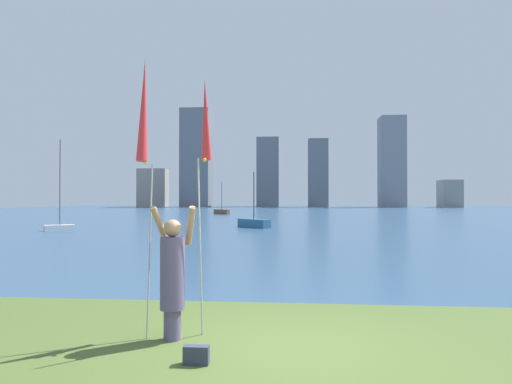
{
  "coord_description": "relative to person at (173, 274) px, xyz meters",
  "views": [
    {
      "loc": [
        0.13,
        -6.2,
        2.06
      ],
      "look_at": [
        -1.85,
        15.26,
        2.35
      ],
      "focal_mm": 31.64,
      "sensor_mm": 36.0,
      "label": 1
    }
  ],
  "objects": [
    {
      "name": "ground",
      "position": [
        1.69,
        50.7,
        -1.02
      ],
      "size": [
        120.0,
        138.0,
        0.12
      ],
      "color": "#475B28"
    },
    {
      "name": "person",
      "position": [
        0.0,
        0.0,
        0.0
      ],
      "size": [
        0.71,
        0.53,
        1.95
      ],
      "rotation": [
        0.0,
        0.0,
        0.3
      ],
      "color": "#594C72",
      "rests_on": "ground"
    },
    {
      "name": "kite_flag_left",
      "position": [
        -0.38,
        -0.17,
        2.3
      ],
      "size": [
        0.16,
        0.56,
        4.1
      ],
      "color": "#B2B2B7",
      "rests_on": "ground"
    },
    {
      "name": "kite_flag_right",
      "position": [
        0.38,
        0.48,
        2.23
      ],
      "size": [
        0.16,
        0.7,
        3.91
      ],
      "color": "#B2B2B7",
      "rests_on": "ground"
    },
    {
      "name": "bag",
      "position": [
        0.56,
        -0.93,
        -0.84
      ],
      "size": [
        0.32,
        0.13,
        0.23
      ],
      "color": "#33384C",
      "rests_on": "ground"
    },
    {
      "name": "sailboat_0",
      "position": [
        -7.83,
        50.51,
        -0.61
      ],
      "size": [
        2.28,
        1.85,
        4.18
      ],
      "color": "brown",
      "rests_on": "ground"
    },
    {
      "name": "sailboat_2",
      "position": [
        -13.0,
        20.49,
        -0.63
      ],
      "size": [
        1.74,
        1.52,
        5.72
      ],
      "color": "white",
      "rests_on": "ground"
    },
    {
      "name": "sailboat_4",
      "position": [
        -1.22,
        24.93,
        -0.63
      ],
      "size": [
        2.47,
        2.35,
        3.9
      ],
      "color": "#2D6084",
      "rests_on": "ground"
    },
    {
      "name": "skyline_tower_0",
      "position": [
        -32.99,
        99.57,
        3.62
      ],
      "size": [
        6.97,
        3.47,
        9.15
      ],
      "color": "gray",
      "rests_on": "ground"
    },
    {
      "name": "skyline_tower_1",
      "position": [
        -21.68,
        97.29,
        10.41
      ],
      "size": [
        6.7,
        6.71,
        22.73
      ],
      "color": "slate",
      "rests_on": "ground"
    },
    {
      "name": "skyline_tower_2",
      "position": [
        -5.12,
        101.99,
        7.27
      ],
      "size": [
        5.24,
        7.2,
        16.45
      ],
      "color": "slate",
      "rests_on": "ground"
    },
    {
      "name": "skyline_tower_3",
      "position": [
        6.54,
        97.9,
        6.81
      ],
      "size": [
        4.48,
        5.15,
        15.54
      ],
      "color": "slate",
      "rests_on": "ground"
    },
    {
      "name": "skyline_tower_4",
      "position": [
        23.24,
        98.31,
        9.29
      ],
      "size": [
        5.42,
        6.03,
        20.51
      ],
      "color": "gray",
      "rests_on": "ground"
    },
    {
      "name": "skyline_tower_5",
      "position": [
        35.77,
        97.79,
        2.09
      ],
      "size": [
        4.28,
        5.27,
        6.1
      ],
      "color": "gray",
      "rests_on": "ground"
    }
  ]
}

